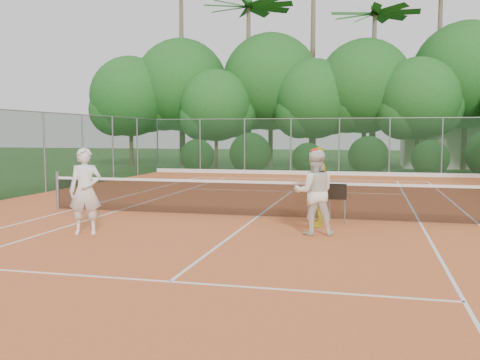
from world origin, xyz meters
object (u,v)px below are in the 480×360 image
Objects in this scene: player_white at (85,191)px; ball_hopper at (338,193)px; player_yellow at (318,187)px; player_center_grp at (314,192)px.

player_white is 2.00× the size of ball_hopper.
player_yellow reaches higher than ball_hopper.
player_center_grp reaches higher than ball_hopper.
ball_hopper is (5.30, 2.80, -0.20)m from player_white.
player_yellow is (4.87, 2.14, -0.00)m from player_white.
player_yellow is 1.99× the size of ball_hopper.
player_yellow is (-0.02, 1.03, 0.01)m from player_center_grp.
player_center_grp is 1.00× the size of player_yellow.
ball_hopper is (0.40, 1.69, -0.18)m from player_center_grp.
ball_hopper is at bearing 142.17° from player_yellow.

